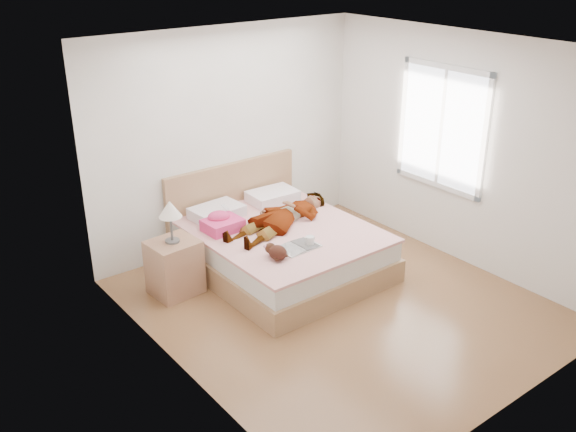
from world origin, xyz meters
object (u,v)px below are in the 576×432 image
object	(u,v)px
phone	(225,207)
nightstand	(174,263)
coffee_mug	(310,241)
bed	(278,245)
plush_toy	(276,252)
towel	(222,223)
magazine	(298,247)
woman	(282,213)

from	to	relation	value
phone	nightstand	world-z (taller)	nightstand
coffee_mug	nightstand	bearing A→B (deg)	145.85
phone	coffee_mug	world-z (taller)	phone
bed	nightstand	world-z (taller)	nightstand
plush_toy	nightstand	world-z (taller)	nightstand
towel	magazine	bearing A→B (deg)	-65.50
magazine	nightstand	world-z (taller)	nightstand
plush_toy	magazine	bearing A→B (deg)	9.36
phone	plush_toy	bearing A→B (deg)	-109.70
woman	plush_toy	size ratio (longest dim) A/B	5.72
magazine	nightstand	bearing A→B (deg)	143.38
woman	coffee_mug	size ratio (longest dim) A/B	11.87
towel	coffee_mug	xyz separation A→B (m)	(0.53, -0.88, -0.04)
magazine	plush_toy	world-z (taller)	plush_toy
phone	coffee_mug	distance (m)	1.12
towel	coffee_mug	bearing A→B (deg)	-59.18
nightstand	magazine	bearing A→B (deg)	-36.62
phone	plush_toy	distance (m)	1.08
phone	nightstand	distance (m)	0.91
bed	magazine	distance (m)	0.63
bed	coffee_mug	bearing A→B (deg)	-91.78
coffee_mug	nightstand	world-z (taller)	nightstand
bed	plush_toy	bearing A→B (deg)	-128.05
phone	towel	world-z (taller)	towel
phone	magazine	world-z (taller)	phone
towel	plush_toy	xyz separation A→B (m)	(0.06, -0.91, -0.01)
woman	magazine	distance (m)	0.68
bed	plush_toy	size ratio (longest dim) A/B	7.53
magazine	bed	bearing A→B (deg)	74.68
phone	magazine	xyz separation A→B (m)	(0.24, -1.02, -0.17)
plush_toy	nightstand	bearing A→B (deg)	130.83
woman	bed	world-z (taller)	bed
towel	nightstand	xyz separation A→B (m)	(-0.65, -0.08, -0.25)
woman	bed	size ratio (longest dim) A/B	0.76
bed	nightstand	size ratio (longest dim) A/B	1.99
bed	coffee_mug	xyz separation A→B (m)	(-0.02, -0.58, 0.29)
magazine	coffee_mug	size ratio (longest dim) A/B	3.28
bed	towel	distance (m)	0.70
coffee_mug	plush_toy	size ratio (longest dim) A/B	0.48
plush_toy	woman	bearing A→B (deg)	48.99
phone	towel	distance (m)	0.24
woman	plush_toy	bearing A→B (deg)	-56.13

